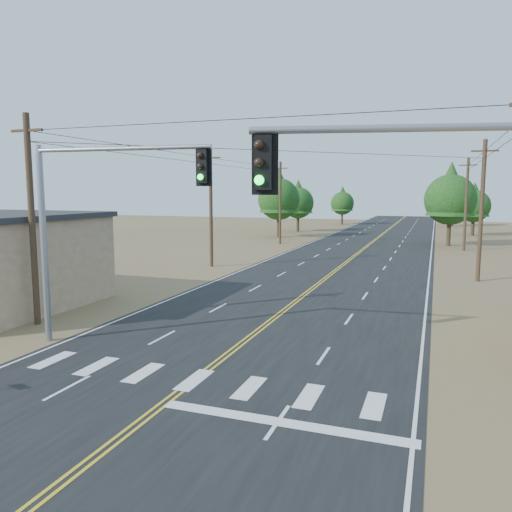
% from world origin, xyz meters
% --- Properties ---
extents(road, '(15.00, 200.00, 0.02)m').
position_xyz_m(road, '(0.00, 30.00, 0.01)').
color(road, black).
rests_on(road, ground).
extents(utility_pole_left_near, '(1.80, 0.30, 10.00)m').
position_xyz_m(utility_pole_left_near, '(-10.50, 12.00, 5.12)').
color(utility_pole_left_near, '#4C3826').
rests_on(utility_pole_left_near, ground).
extents(utility_pole_left_mid, '(1.80, 0.30, 10.00)m').
position_xyz_m(utility_pole_left_mid, '(-10.50, 32.00, 5.12)').
color(utility_pole_left_mid, '#4C3826').
rests_on(utility_pole_left_mid, ground).
extents(utility_pole_left_far, '(1.80, 0.30, 10.00)m').
position_xyz_m(utility_pole_left_far, '(-10.50, 52.00, 5.12)').
color(utility_pole_left_far, '#4C3826').
rests_on(utility_pole_left_far, ground).
extents(utility_pole_right_mid, '(1.80, 0.30, 10.00)m').
position_xyz_m(utility_pole_right_mid, '(10.50, 32.00, 5.12)').
color(utility_pole_right_mid, '#4C3826').
rests_on(utility_pole_right_mid, ground).
extents(utility_pole_right_far, '(1.80, 0.30, 10.00)m').
position_xyz_m(utility_pole_right_far, '(10.50, 52.00, 5.12)').
color(utility_pole_right_far, '#4C3826').
rests_on(utility_pole_right_far, ground).
extents(signal_mast_left, '(7.63, 0.99, 8.30)m').
position_xyz_m(signal_mast_left, '(-5.77, 10.20, 5.67)').
color(signal_mast_left, gray).
rests_on(signal_mast_left, ground).
extents(signal_mast_right, '(7.17, 1.88, 7.94)m').
position_xyz_m(signal_mast_right, '(8.45, 5.04, 5.43)').
color(signal_mast_right, gray).
rests_on(signal_mast_right, ground).
extents(tree_left_near, '(5.84, 5.84, 9.74)m').
position_xyz_m(tree_left_near, '(-13.35, 60.55, 5.96)').
color(tree_left_near, '#3F2D1E').
rests_on(tree_left_near, ground).
extents(tree_left_mid, '(5.02, 5.02, 8.36)m').
position_xyz_m(tree_left_mid, '(-13.47, 71.45, 5.11)').
color(tree_left_mid, '#3F2D1E').
rests_on(tree_left_mid, ground).
extents(tree_left_far, '(4.51, 4.51, 7.51)m').
position_xyz_m(tree_left_far, '(-9.83, 91.11, 4.60)').
color(tree_left_far, '#3F2D1E').
rests_on(tree_left_far, ground).
extents(tree_right_near, '(5.95, 5.95, 9.91)m').
position_xyz_m(tree_right_near, '(9.00, 56.73, 6.06)').
color(tree_right_near, '#3F2D1E').
rests_on(tree_right_near, ground).
extents(tree_right_mid, '(4.69, 4.69, 7.82)m').
position_xyz_m(tree_right_mid, '(12.61, 72.67, 4.78)').
color(tree_right_mid, '#3F2D1E').
rests_on(tree_right_mid, ground).
extents(tree_right_far, '(5.19, 5.19, 8.65)m').
position_xyz_m(tree_right_far, '(10.31, 92.90, 5.29)').
color(tree_right_far, '#3F2D1E').
rests_on(tree_right_far, ground).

